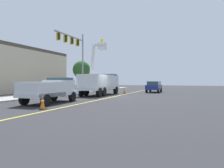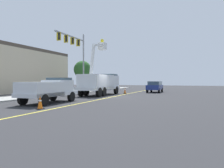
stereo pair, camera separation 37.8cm
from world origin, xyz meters
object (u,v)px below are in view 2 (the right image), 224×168
Objects in this scene: service_pickup_truck at (49,89)px; traffic_cone_mid_front at (125,91)px; traffic_cone_leading at (40,102)px; utility_bucket_truck at (100,82)px; passing_minivan at (155,86)px; traffic_signal_mast at (76,49)px.

traffic_cone_mid_front is (14.16, -1.42, -0.68)m from service_pickup_truck.
utility_bucket_truck is at bearing 10.05° from traffic_cone_leading.
passing_minivan is 0.55× the size of traffic_signal_mast.
traffic_cone_leading is (-3.17, -1.92, -0.69)m from service_pickup_truck.
service_pickup_truck reaches higher than passing_minivan.
traffic_cone_leading is (-22.49, 2.54, -0.54)m from passing_minivan.
traffic_signal_mast is at bearing 23.51° from service_pickup_truck.
service_pickup_truck is 19.83m from passing_minivan.
service_pickup_truck is at bearing -156.49° from traffic_signal_mast.
passing_minivan is at bearing -28.79° from utility_bucket_truck.
traffic_signal_mast is at bearing 25.18° from traffic_cone_leading.
passing_minivan is at bearing -6.44° from traffic_cone_leading.
utility_bucket_truck is at bearing 2.61° from service_pickup_truck.
utility_bucket_truck is 9.41× the size of traffic_cone_mid_front.
service_pickup_truck is at bearing 166.99° from passing_minivan.
traffic_cone_leading is at bearing -154.82° from traffic_signal_mast.
utility_bucket_truck is at bearing 151.21° from passing_minivan.
service_pickup_truck is 6.52× the size of traffic_cone_leading.
traffic_cone_leading is 17.33m from traffic_cone_mid_front.
traffic_cone_leading is at bearing -169.95° from utility_bucket_truck.
passing_minivan is at bearing -30.50° from traffic_cone_mid_front.
traffic_cone_mid_front is (3.81, -1.89, -1.18)m from utility_bucket_truck.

